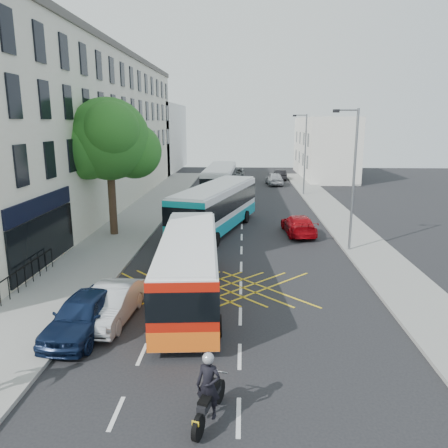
# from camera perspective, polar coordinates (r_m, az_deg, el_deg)

# --- Properties ---
(ground) EXTENTS (120.00, 120.00, 0.00)m
(ground) POSITION_cam_1_polar(r_m,az_deg,el_deg) (14.83, 2.05, -16.88)
(ground) COLOR black
(ground) RESTS_ON ground
(pavement_left) EXTENTS (5.00, 70.00, 0.15)m
(pavement_left) POSITION_cam_1_polar(r_m,az_deg,el_deg) (30.03, -14.12, -1.36)
(pavement_left) COLOR gray
(pavement_left) RESTS_ON ground
(pavement_right) EXTENTS (3.00, 70.00, 0.15)m
(pavement_right) POSITION_cam_1_polar(r_m,az_deg,el_deg) (29.73, 16.94, -1.68)
(pavement_right) COLOR gray
(pavement_right) RESTS_ON ground
(terrace_main) EXTENTS (8.30, 45.00, 13.50)m
(terrace_main) POSITION_cam_1_polar(r_m,az_deg,el_deg) (39.88, -18.51, 11.60)
(terrace_main) COLOR beige
(terrace_main) RESTS_ON ground
(terrace_far) EXTENTS (8.00, 20.00, 10.00)m
(terrace_far) POSITION_cam_1_polar(r_m,az_deg,el_deg) (69.31, -9.36, 11.07)
(terrace_far) COLOR silver
(terrace_far) RESTS_ON ground
(building_right) EXTENTS (6.00, 18.00, 8.00)m
(building_right) POSITION_cam_1_polar(r_m,az_deg,el_deg) (61.90, 12.88, 9.74)
(building_right) COLOR silver
(building_right) RESTS_ON ground
(street_tree) EXTENTS (6.30, 5.70, 8.80)m
(street_tree) POSITION_cam_1_polar(r_m,az_deg,el_deg) (29.11, -14.86, 10.56)
(street_tree) COLOR #382619
(street_tree) RESTS_ON pavement_left
(lamp_near) EXTENTS (1.45, 0.15, 8.00)m
(lamp_near) POSITION_cam_1_polar(r_m,az_deg,el_deg) (25.73, 16.41, 6.41)
(lamp_near) COLOR slate
(lamp_near) RESTS_ON pavement_right
(lamp_far) EXTENTS (1.45, 0.15, 8.00)m
(lamp_far) POSITION_cam_1_polar(r_m,az_deg,el_deg) (45.33, 10.44, 9.47)
(lamp_far) COLOR slate
(lamp_far) RESTS_ON pavement_right
(railings) EXTENTS (0.08, 5.60, 1.14)m
(railings) POSITION_cam_1_polar(r_m,az_deg,el_deg) (21.66, -24.56, -6.08)
(railings) COLOR black
(railings) RESTS_ON pavement_left
(bus_near) EXTENTS (3.13, 10.17, 2.81)m
(bus_near) POSITION_cam_1_polar(r_m,az_deg,el_deg) (18.49, -4.58, -5.60)
(bus_near) COLOR silver
(bus_near) RESTS_ON ground
(bus_mid) EXTENTS (5.62, 11.67, 3.20)m
(bus_mid) POSITION_cam_1_polar(r_m,az_deg,el_deg) (30.06, -1.04, 2.21)
(bus_mid) COLOR silver
(bus_mid) RESTS_ON ground
(bus_far) EXTENTS (3.09, 11.38, 3.18)m
(bus_far) POSITION_cam_1_polar(r_m,az_deg,el_deg) (43.13, -0.51, 5.57)
(bus_far) COLOR silver
(bus_far) RESTS_ON ground
(motorbike) EXTENTS (0.83, 2.10, 1.91)m
(motorbike) POSITION_cam_1_polar(r_m,az_deg,el_deg) (11.71, -1.99, -20.73)
(motorbike) COLOR black
(motorbike) RESTS_ON ground
(parked_car_blue) EXTENTS (2.13, 4.47, 1.47)m
(parked_car_blue) POSITION_cam_1_polar(r_m,az_deg,el_deg) (16.67, -17.90, -11.15)
(parked_car_blue) COLOR #0D1A36
(parked_car_blue) RESTS_ON ground
(parked_car_silver) EXTENTS (1.73, 4.21, 1.36)m
(parked_car_silver) POSITION_cam_1_polar(r_m,az_deg,el_deg) (17.40, -14.47, -10.07)
(parked_car_silver) COLOR #A7AAAE
(parked_car_silver) RESTS_ON ground
(red_hatchback) EXTENTS (2.20, 4.68, 1.32)m
(red_hatchback) POSITION_cam_1_polar(r_m,az_deg,el_deg) (29.81, 9.71, -0.09)
(red_hatchback) COLOR #A4070E
(red_hatchback) RESTS_ON ground
(distant_car_grey) EXTENTS (2.56, 5.48, 1.52)m
(distant_car_grey) POSITION_cam_1_polar(r_m,az_deg,el_deg) (56.74, 1.42, 6.49)
(distant_car_grey) COLOR #414549
(distant_car_grey) RESTS_ON ground
(distant_car_silver) EXTENTS (2.14, 4.57, 1.51)m
(distant_car_silver) POSITION_cam_1_polar(r_m,az_deg,el_deg) (52.93, 6.59, 5.91)
(distant_car_silver) COLOR #A0A2A8
(distant_car_silver) RESTS_ON ground
(distant_car_dark) EXTENTS (1.46, 3.98, 1.30)m
(distant_car_dark) POSITION_cam_1_polar(r_m,az_deg,el_deg) (57.79, 7.33, 6.40)
(distant_car_dark) COLOR black
(distant_car_dark) RESTS_ON ground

